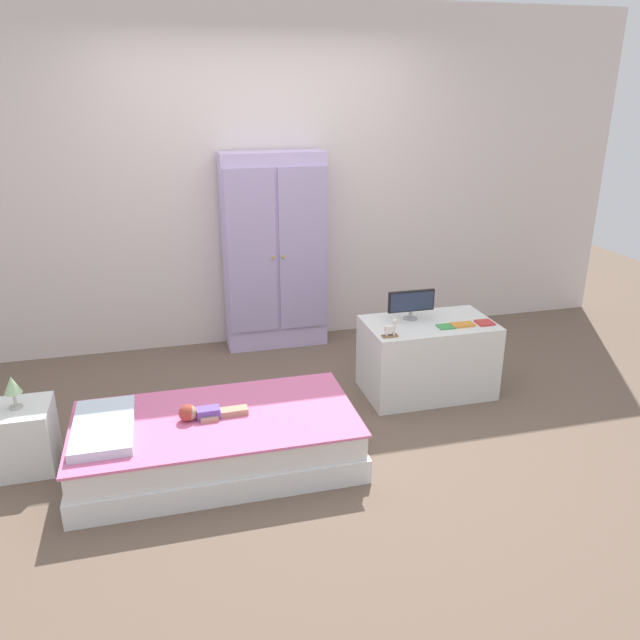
# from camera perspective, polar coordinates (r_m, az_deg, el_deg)

# --- Properties ---
(ground_plane) EXTENTS (10.00, 10.00, 0.02)m
(ground_plane) POSITION_cam_1_polar(r_m,az_deg,el_deg) (4.16, -1.24, -9.54)
(ground_plane) COLOR brown
(back_wall) EXTENTS (6.40, 0.05, 2.70)m
(back_wall) POSITION_cam_1_polar(r_m,az_deg,el_deg) (5.20, -5.48, 12.43)
(back_wall) COLOR silver
(back_wall) RESTS_ON ground_plane
(bed) EXTENTS (1.61, 0.83, 0.30)m
(bed) POSITION_cam_1_polar(r_m,az_deg,el_deg) (3.74, -9.36, -10.80)
(bed) COLOR white
(bed) RESTS_ON ground_plane
(pillow) EXTENTS (0.32, 0.59, 0.05)m
(pillow) POSITION_cam_1_polar(r_m,az_deg,el_deg) (3.66, -19.10, -9.18)
(pillow) COLOR silver
(pillow) RESTS_ON bed
(doll) EXTENTS (0.39, 0.13, 0.10)m
(doll) POSITION_cam_1_polar(r_m,az_deg,el_deg) (3.65, -10.82, -8.29)
(doll) COLOR #6B4CB2
(doll) RESTS_ON bed
(nightstand) EXTENTS (0.35, 0.35, 0.38)m
(nightstand) POSITION_cam_1_polar(r_m,az_deg,el_deg) (4.02, -25.46, -9.63)
(nightstand) COLOR white
(nightstand) RESTS_ON ground_plane
(table_lamp) EXTENTS (0.10, 0.10, 0.19)m
(table_lamp) POSITION_cam_1_polar(r_m,az_deg,el_deg) (3.88, -26.19, -5.45)
(table_lamp) COLOR #B7B2AD
(table_lamp) RESTS_ON nightstand
(wardrobe) EXTENTS (0.83, 0.30, 1.60)m
(wardrobe) POSITION_cam_1_polar(r_m,az_deg,el_deg) (5.14, -4.14, 6.16)
(wardrobe) COLOR silver
(wardrobe) RESTS_ON ground_plane
(tv_stand) EXTENTS (0.89, 0.53, 0.53)m
(tv_stand) POSITION_cam_1_polar(r_m,az_deg,el_deg) (4.52, 9.72, -3.36)
(tv_stand) COLOR silver
(tv_stand) RESTS_ON ground_plane
(tv_monitor) EXTENTS (0.34, 0.10, 0.21)m
(tv_monitor) POSITION_cam_1_polar(r_m,az_deg,el_deg) (4.42, 8.30, 1.60)
(tv_monitor) COLOR #99999E
(tv_monitor) RESTS_ON tv_stand
(rocking_horse_toy) EXTENTS (0.11, 0.04, 0.13)m
(rocking_horse_toy) POSITION_cam_1_polar(r_m,az_deg,el_deg) (4.11, 6.51, -0.73)
(rocking_horse_toy) COLOR #8E6642
(rocking_horse_toy) RESTS_ON tv_stand
(book_green) EXTENTS (0.11, 0.09, 0.01)m
(book_green) POSITION_cam_1_polar(r_m,az_deg,el_deg) (4.35, 11.37, -0.59)
(book_green) COLOR #429E51
(book_green) RESTS_ON tv_stand
(book_orange) EXTENTS (0.16, 0.08, 0.02)m
(book_orange) POSITION_cam_1_polar(r_m,az_deg,el_deg) (4.40, 12.81, -0.42)
(book_orange) COLOR orange
(book_orange) RESTS_ON tv_stand
(book_red) EXTENTS (0.11, 0.11, 0.01)m
(book_red) POSITION_cam_1_polar(r_m,az_deg,el_deg) (4.48, 14.74, -0.23)
(book_red) COLOR #CC3838
(book_red) RESTS_ON tv_stand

